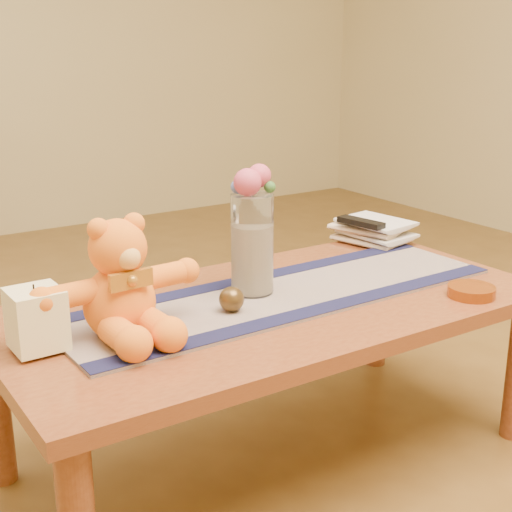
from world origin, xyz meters
TOP-DOWN VIEW (x-y plane):
  - floor at (0.00, 0.00)m, footprint 5.50×5.50m
  - coffee_table_top at (0.00, 0.00)m, footprint 1.40×0.70m
  - table_leg_br at (0.64, 0.29)m, footprint 0.07×0.07m
  - persian_runner at (0.05, 0.02)m, footprint 1.21×0.37m
  - runner_border_near at (0.05, -0.13)m, footprint 1.20×0.08m
  - runner_border_far at (0.04, 0.16)m, footprint 1.20×0.08m
  - teddy_bear at (-0.41, 0.01)m, footprint 0.39×0.33m
  - pillar_candle at (-0.59, 0.03)m, footprint 0.11×0.11m
  - candle_wick at (-0.59, 0.03)m, footprint 0.00×0.00m
  - glass_vase at (-0.01, 0.07)m, footprint 0.11×0.11m
  - potpourri_fill at (-0.01, 0.07)m, footprint 0.09×0.09m
  - rose_left at (-0.03, 0.06)m, footprint 0.07×0.07m
  - rose_right at (0.01, 0.08)m, footprint 0.06×0.06m
  - blue_flower_back at (-0.00, 0.11)m, footprint 0.04×0.04m
  - blue_flower_side at (-0.04, 0.09)m, footprint 0.04×0.04m
  - leaf_sprig at (0.03, 0.05)m, footprint 0.03×0.03m
  - bronze_ball at (-0.13, -0.02)m, footprint 0.08×0.08m
  - book_bottom at (0.51, 0.26)m, footprint 0.22×0.26m
  - book_lower at (0.52, 0.26)m, footprint 0.19×0.24m
  - book_upper at (0.50, 0.26)m, footprint 0.22×0.26m
  - book_top at (0.51, 0.26)m, footprint 0.19×0.25m
  - tv_remote at (0.51, 0.25)m, footprint 0.08×0.17m
  - amber_dish at (0.45, -0.25)m, footprint 0.16×0.16m

SIDE VIEW (x-z plane):
  - floor at x=0.00m, z-range 0.00..0.00m
  - table_leg_br at x=0.64m, z-range 0.00..0.41m
  - coffee_table_top at x=0.00m, z-range 0.41..0.45m
  - persian_runner at x=0.05m, z-range 0.45..0.46m
  - runner_border_near at x=0.05m, z-range 0.46..0.46m
  - runner_border_far at x=0.04m, z-range 0.46..0.46m
  - book_bottom at x=0.51m, z-range 0.45..0.47m
  - amber_dish at x=0.45m, z-range 0.45..0.48m
  - book_lower at x=0.52m, z-range 0.47..0.49m
  - bronze_ball at x=-0.13m, z-range 0.46..0.52m
  - book_upper at x=0.50m, z-range 0.49..0.51m
  - book_top at x=0.51m, z-range 0.51..0.53m
  - pillar_candle at x=-0.59m, z-range 0.46..0.59m
  - tv_remote at x=0.51m, z-range 0.53..0.54m
  - potpourri_fill at x=-0.01m, z-range 0.46..0.64m
  - teddy_bear at x=-0.41m, z-range 0.46..0.71m
  - glass_vase at x=-0.01m, z-range 0.46..0.72m
  - candle_wick at x=-0.59m, z-range 0.59..0.60m
  - leaf_sprig at x=0.03m, z-range 0.72..0.75m
  - blue_flower_side at x=-0.04m, z-range 0.72..0.76m
  - blue_flower_back at x=0.00m, z-range 0.72..0.77m
  - rose_left at x=-0.03m, z-range 0.72..0.79m
  - rose_right at x=0.01m, z-range 0.73..0.79m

